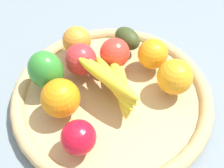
# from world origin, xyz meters

# --- Properties ---
(ground_plane) EXTENTS (2.40, 2.40, 0.00)m
(ground_plane) POSITION_xyz_m (0.00, 0.00, 0.00)
(ground_plane) COLOR slate
(ground_plane) RESTS_ON ground
(basket) EXTENTS (0.46, 0.46, 0.04)m
(basket) POSITION_xyz_m (0.00, 0.00, 0.02)
(basket) COLOR tan
(basket) RESTS_ON ground_plane
(avocado) EXTENTS (0.08, 0.09, 0.05)m
(avocado) POSITION_xyz_m (0.08, 0.13, 0.06)
(avocado) COLOR #333F1B
(avocado) RESTS_ON basket
(bell_pepper) EXTENTS (0.11, 0.11, 0.09)m
(bell_pepper) POSITION_xyz_m (-0.13, 0.06, 0.08)
(bell_pepper) COLOR #31852D
(bell_pepper) RESTS_ON basket
(orange_2) EXTENTS (0.09, 0.09, 0.07)m
(orange_2) POSITION_xyz_m (0.11, 0.05, 0.07)
(orange_2) COLOR orange
(orange_2) RESTS_ON basket
(banana_bunch) EXTENTS (0.12, 0.17, 0.08)m
(banana_bunch) POSITION_xyz_m (0.00, -0.01, 0.08)
(banana_bunch) COLOR yellow
(banana_bunch) RESTS_ON basket
(apple_2) EXTENTS (0.08, 0.08, 0.07)m
(apple_2) POSITION_xyz_m (-0.05, 0.08, 0.08)
(apple_2) COLOR red
(apple_2) RESTS_ON basket
(orange_0) EXTENTS (0.09, 0.09, 0.08)m
(orange_0) POSITION_xyz_m (-0.12, -0.02, 0.08)
(orange_0) COLOR orange
(orange_0) RESTS_ON basket
(orange_1) EXTENTS (0.10, 0.10, 0.07)m
(orange_1) POSITION_xyz_m (-0.05, 0.15, 0.07)
(orange_1) COLOR orange
(orange_1) RESTS_ON basket
(apple_0) EXTENTS (0.09, 0.09, 0.07)m
(apple_0) POSITION_xyz_m (0.03, 0.08, 0.07)
(apple_0) COLOR red
(apple_0) RESTS_ON basket
(apple_1) EXTENTS (0.07, 0.07, 0.07)m
(apple_1) POSITION_xyz_m (-0.10, -0.12, 0.07)
(apple_1) COLOR red
(apple_1) RESTS_ON basket
(orange_3) EXTENTS (0.11, 0.11, 0.08)m
(orange_3) POSITION_xyz_m (0.13, -0.03, 0.08)
(orange_3) COLOR orange
(orange_3) RESTS_ON basket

